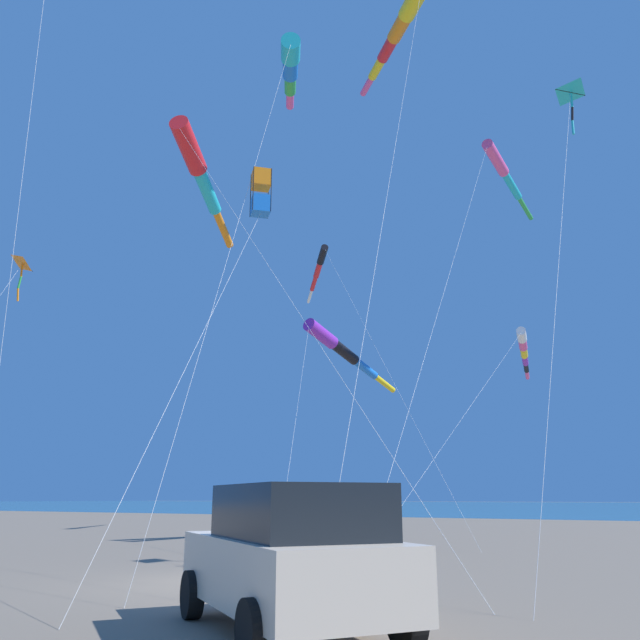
% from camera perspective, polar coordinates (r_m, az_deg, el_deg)
% --- Properties ---
extents(ground_plane, '(600.00, 600.00, 0.00)m').
position_cam_1_polar(ground_plane, '(14.57, -9.30, -21.79)').
color(ground_plane, '#756654').
extents(parked_car, '(4.01, 4.57, 1.85)m').
position_cam_1_polar(parked_car, '(9.07, -2.61, -19.93)').
color(parked_car, beige).
rests_on(parked_car, ground_plane).
extents(cooler_box, '(0.62, 0.42, 0.42)m').
position_cam_1_polar(cooler_box, '(11.66, 3.06, -22.56)').
color(cooler_box, orange).
rests_on(cooler_box, ground_plane).
extents(person_adult_flyer, '(0.52, 0.63, 1.89)m').
position_cam_1_polar(person_adult_flyer, '(21.05, 5.07, -17.07)').
color(person_adult_flyer, '#3D7F51').
rests_on(person_adult_flyer, ground_plane).
extents(person_child_grey_jacket, '(0.56, 0.47, 1.68)m').
position_cam_1_polar(person_child_grey_jacket, '(17.53, -6.45, -17.77)').
color(person_child_grey_jacket, '#335199').
rests_on(person_child_grey_jacket, ground_plane).
extents(kite_windsock_blue_topmost, '(11.58, 14.99, 15.31)m').
position_cam_1_polar(kite_windsock_blue_topmost, '(26.96, -10.58, 12.72)').
color(kite_windsock_blue_topmost, red).
rests_on(kite_windsock_blue_topmost, ground_plane).
extents(kite_delta_long_streamer_right, '(8.62, 7.05, 10.79)m').
position_cam_1_polar(kite_delta_long_streamer_right, '(27.79, -24.66, 4.46)').
color(kite_delta_long_streamer_right, orange).
rests_on(kite_delta_long_streamer_right, ground_plane).
extents(kite_windsock_orange_high_right, '(19.18, 1.62, 9.43)m').
position_cam_1_polar(kite_windsock_orange_high_right, '(33.50, 17.45, -2.48)').
color(kite_windsock_orange_high_right, white).
rests_on(kite_windsock_orange_high_right, ground_plane).
extents(kite_windsock_rainbow_low_near, '(14.05, 15.44, 16.07)m').
position_cam_1_polar(kite_windsock_rainbow_low_near, '(40.04, -0.13, 4.55)').
color(kite_windsock_rainbow_low_near, black).
rests_on(kite_windsock_rainbow_low_near, ground_plane).
extents(kite_windsock_purple_drifting, '(16.82, 7.67, 21.03)m').
position_cam_1_polar(kite_windsock_purple_drifting, '(29.82, 6.71, 23.71)').
color(kite_windsock_purple_drifting, yellow).
rests_on(kite_windsock_purple_drifting, ground_plane).
extents(kite_windsock_checkered_midright, '(12.13, 5.29, 17.96)m').
position_cam_1_polar(kite_windsock_checkered_midright, '(26.63, -2.62, 21.37)').
color(kite_windsock_checkered_midright, '#1EB7C6').
rests_on(kite_windsock_checkered_midright, ground_plane).
extents(kite_box_teal_far_right, '(6.99, 2.21, 10.25)m').
position_cam_1_polar(kite_box_teal_far_right, '(17.87, -5.23, 11.04)').
color(kite_box_teal_far_right, orange).
rests_on(kite_box_teal_far_right, ground_plane).
extents(kite_delta_green_low_center, '(9.02, 1.14, 13.66)m').
position_cam_1_polar(kite_delta_green_low_center, '(21.96, 21.16, 18.04)').
color(kite_delta_green_low_center, '#1EB7C6').
rests_on(kite_delta_green_low_center, ground_plane).
extents(kite_windsock_small_distant, '(21.62, 1.02, 16.52)m').
position_cam_1_polar(kite_windsock_small_distant, '(31.77, 15.89, 12.30)').
color(kite_windsock_small_distant, '#EF4C93').
rests_on(kite_windsock_small_distant, ground_plane).
extents(kite_windsock_white_trailing, '(16.34, 5.08, 9.08)m').
position_cam_1_polar(kite_windsock_white_trailing, '(29.41, 1.94, -2.67)').
color(kite_windsock_white_trailing, purple).
rests_on(kite_windsock_white_trailing, ground_plane).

